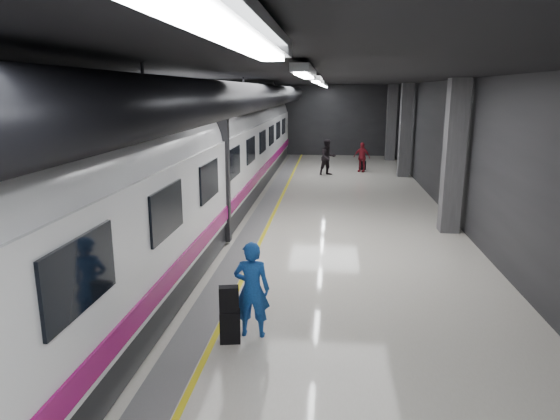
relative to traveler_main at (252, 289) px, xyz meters
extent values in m
plane|color=beige|center=(0.32, 5.14, -0.85)|extent=(40.00, 40.00, 0.00)
cube|color=black|center=(0.32, 5.14, 3.65)|extent=(10.00, 40.00, 0.02)
cube|color=#28282B|center=(0.32, 25.14, 1.40)|extent=(10.00, 0.02, 4.50)
cube|color=#28282B|center=(-4.68, 5.14, 1.40)|extent=(0.02, 40.00, 4.50)
cube|color=#28282B|center=(5.32, 5.14, 1.40)|extent=(0.02, 40.00, 4.50)
cube|color=slate|center=(-1.03, 5.14, -0.84)|extent=(0.65, 39.80, 0.01)
cube|color=yellow|center=(-0.63, 5.14, -0.84)|extent=(0.10, 39.80, 0.01)
cylinder|color=black|center=(-0.98, 5.14, 3.10)|extent=(0.80, 38.00, 0.80)
cube|color=silver|center=(0.92, -5.86, 3.55)|extent=(0.22, 2.60, 0.10)
cube|color=silver|center=(0.92, -0.86, 3.55)|extent=(0.22, 2.60, 0.10)
cube|color=silver|center=(0.92, 4.14, 3.55)|extent=(0.22, 2.60, 0.10)
cube|color=silver|center=(0.92, 9.14, 3.55)|extent=(0.22, 2.60, 0.10)
cube|color=silver|center=(0.92, 14.14, 3.55)|extent=(0.22, 2.60, 0.10)
cube|color=silver|center=(0.92, 19.14, 3.55)|extent=(0.22, 2.60, 0.10)
cube|color=silver|center=(0.92, 23.14, 3.55)|extent=(0.22, 2.60, 0.10)
cube|color=#515154|center=(4.87, 7.14, 1.40)|extent=(0.55, 0.55, 4.50)
cube|color=#515154|center=(4.87, 17.14, 1.40)|extent=(0.55, 0.55, 4.50)
cube|color=#515154|center=(4.87, 23.14, 1.40)|extent=(0.55, 0.55, 4.50)
cube|color=black|center=(-2.93, 5.14, -0.50)|extent=(2.80, 38.00, 0.60)
cube|color=white|center=(-2.93, 5.14, 0.90)|extent=(2.90, 38.00, 2.20)
cylinder|color=white|center=(-2.93, 5.14, 1.85)|extent=(2.80, 38.00, 2.80)
cube|color=#8B0C5B|center=(-1.46, 5.14, 0.10)|extent=(0.04, 38.00, 0.35)
cube|color=black|center=(-2.93, 5.14, 1.15)|extent=(3.05, 0.25, 3.80)
cube|color=black|center=(-1.46, -2.86, 1.30)|extent=(0.05, 1.60, 0.85)
cube|color=black|center=(-1.46, 0.14, 1.30)|extent=(0.05, 1.60, 0.85)
cube|color=black|center=(-1.46, 3.14, 1.30)|extent=(0.05, 1.60, 0.85)
cube|color=black|center=(-1.46, 6.14, 1.30)|extent=(0.05, 1.60, 0.85)
cube|color=black|center=(-1.46, 9.14, 1.30)|extent=(0.05, 1.60, 0.85)
cube|color=black|center=(-1.46, 12.14, 1.30)|extent=(0.05, 1.60, 0.85)
cube|color=black|center=(-1.46, 15.14, 1.30)|extent=(0.05, 1.60, 0.85)
cube|color=black|center=(-1.46, 18.14, 1.30)|extent=(0.05, 1.60, 0.85)
cube|color=black|center=(-1.46, 21.14, 1.30)|extent=(0.05, 1.60, 0.85)
imported|color=blue|center=(0.00, 0.00, 0.00)|extent=(0.62, 0.41, 1.70)
cube|color=black|center=(-0.33, -0.28, -0.57)|extent=(0.38, 0.27, 0.56)
cube|color=black|center=(-0.34, -0.28, -0.07)|extent=(0.36, 0.24, 0.44)
imported|color=black|center=(1.14, 17.11, 0.05)|extent=(1.09, 1.01, 1.79)
imported|color=maroon|center=(2.89, 18.35, -0.08)|extent=(0.97, 0.72, 1.53)
cube|color=black|center=(2.98, 18.96, -0.61)|extent=(0.37, 0.30, 0.48)
camera|label=1|loc=(1.29, -7.86, 3.30)|focal=32.00mm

